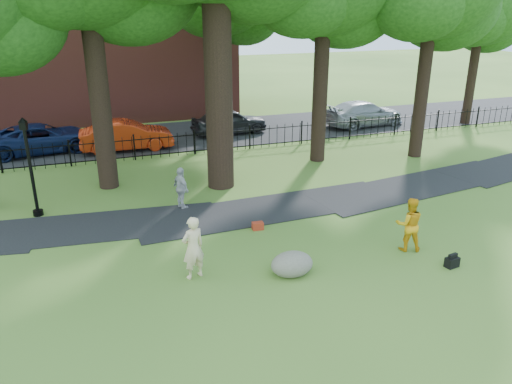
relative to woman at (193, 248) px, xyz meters
name	(u,v)px	position (x,y,z in m)	size (l,w,h in m)	color
ground	(284,261)	(2.77, 0.02, -0.93)	(120.00, 120.00, 0.00)	#395E21
footpath	(269,209)	(3.77, 3.92, -0.93)	(36.00, 2.60, 0.03)	black
street	(179,136)	(2.77, 16.02, -0.93)	(80.00, 7.00, 0.02)	black
iron_fence	(194,143)	(2.77, 12.02, -0.33)	(44.00, 0.04, 1.20)	black
brick_building	(90,24)	(-1.23, 24.02, 5.07)	(18.00, 8.00, 12.00)	brown
woman	(193,248)	(0.00, 0.00, 0.00)	(0.68, 0.44, 1.86)	beige
man	(409,224)	(6.70, -0.58, -0.06)	(0.85, 0.66, 1.74)	orange
pedestrian	(181,188)	(0.70, 5.11, -0.12)	(0.95, 0.40, 1.62)	#A7A6AB
boulder	(292,262)	(2.69, -0.75, -0.57)	(1.24, 0.94, 0.73)	#5B584C
lamppost	(31,169)	(-4.42, 6.23, 0.86)	(0.36, 0.36, 3.64)	black
backpack	(452,262)	(7.30, -1.97, -0.78)	(0.41, 0.25, 0.30)	black
red_bag	(258,226)	(2.77, 2.39, -0.80)	(0.38, 0.24, 0.26)	#9B2A16
red_sedan	(126,135)	(-0.39, 14.02, -0.15)	(1.66, 4.75, 1.57)	#B82B0E
navy_van	(42,138)	(-4.58, 15.02, -0.19)	(2.46, 5.34, 1.48)	#0D1941
grey_car	(229,121)	(5.68, 15.52, -0.17)	(1.78, 4.43, 1.51)	black
silver_car	(364,114)	(14.25, 14.70, -0.15)	(2.17, 5.34, 1.55)	#94979D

